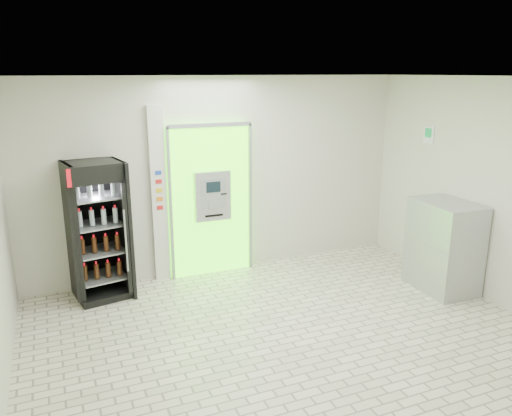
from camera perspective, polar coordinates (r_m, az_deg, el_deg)
ground at (r=6.04m, az=4.15°, el=-15.06°), size 6.00×6.00×0.00m
room_shell at (r=5.35m, az=4.52°, el=2.23°), size 6.00×6.00×6.00m
atm_assembly at (r=7.61m, az=-5.21°, el=0.97°), size 1.30×0.24×2.33m
pillar at (r=7.43m, az=-11.06°, el=1.41°), size 0.22×0.11×2.60m
beverage_cooler at (r=7.16m, az=-17.55°, el=-2.76°), size 0.82×0.78×1.91m
steel_cabinet at (r=7.62m, az=20.64°, el=-4.09°), size 0.70×1.00×1.29m
exit_sign at (r=8.13m, az=19.13°, el=7.93°), size 0.02×0.22×0.26m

